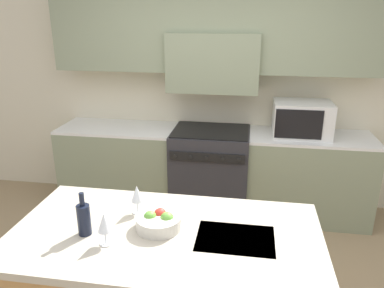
{
  "coord_description": "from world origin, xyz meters",
  "views": [
    {
      "loc": [
        0.41,
        -2.1,
        2.14
      ],
      "look_at": [
        -0.02,
        0.58,
        1.19
      ],
      "focal_mm": 35.0,
      "sensor_mm": 36.0,
      "label": 1
    }
  ],
  "objects_px": {
    "wine_glass_far": "(137,194)",
    "fruit_bowl": "(159,221)",
    "range_stove": "(210,171)",
    "wine_bottle": "(84,219)",
    "wine_glass_near": "(104,224)",
    "microwave": "(302,119)"
  },
  "relations": [
    {
      "from": "microwave",
      "to": "wine_glass_far",
      "type": "height_order",
      "value": "microwave"
    },
    {
      "from": "range_stove",
      "to": "wine_glass_near",
      "type": "bearing_deg",
      "value": -98.96
    },
    {
      "from": "wine_bottle",
      "to": "fruit_bowl",
      "type": "xyz_separation_m",
      "value": [
        0.4,
        0.13,
        -0.05
      ]
    },
    {
      "from": "wine_glass_near",
      "to": "fruit_bowl",
      "type": "relative_size",
      "value": 0.7
    },
    {
      "from": "wine_glass_far",
      "to": "fruit_bowl",
      "type": "distance_m",
      "value": 0.25
    },
    {
      "from": "fruit_bowl",
      "to": "wine_glass_far",
      "type": "bearing_deg",
      "value": 139.23
    },
    {
      "from": "range_stove",
      "to": "wine_glass_near",
      "type": "relative_size",
      "value": 5.01
    },
    {
      "from": "wine_glass_near",
      "to": "fruit_bowl",
      "type": "height_order",
      "value": "wine_glass_near"
    },
    {
      "from": "wine_bottle",
      "to": "wine_glass_near",
      "type": "distance_m",
      "value": 0.18
    },
    {
      "from": "range_stove",
      "to": "wine_glass_far",
      "type": "xyz_separation_m",
      "value": [
        -0.27,
        -1.79,
        0.59
      ]
    },
    {
      "from": "range_stove",
      "to": "wine_glass_near",
      "type": "xyz_separation_m",
      "value": [
        -0.34,
        -2.15,
        0.59
      ]
    },
    {
      "from": "wine_glass_far",
      "to": "fruit_bowl",
      "type": "xyz_separation_m",
      "value": [
        0.18,
        -0.15,
        -0.08
      ]
    },
    {
      "from": "wine_bottle",
      "to": "fruit_bowl",
      "type": "relative_size",
      "value": 0.97
    },
    {
      "from": "microwave",
      "to": "wine_glass_far",
      "type": "relative_size",
      "value": 3.06
    },
    {
      "from": "range_stove",
      "to": "fruit_bowl",
      "type": "bearing_deg",
      "value": -92.65
    },
    {
      "from": "microwave",
      "to": "wine_bottle",
      "type": "distance_m",
      "value": 2.54
    },
    {
      "from": "microwave",
      "to": "wine_bottle",
      "type": "bearing_deg",
      "value": -124.31
    },
    {
      "from": "microwave",
      "to": "wine_bottle",
      "type": "height_order",
      "value": "microwave"
    },
    {
      "from": "wine_glass_near",
      "to": "wine_glass_far",
      "type": "relative_size",
      "value": 1.0
    },
    {
      "from": "range_stove",
      "to": "wine_bottle",
      "type": "distance_m",
      "value": 2.21
    },
    {
      "from": "wine_bottle",
      "to": "wine_glass_far",
      "type": "height_order",
      "value": "wine_bottle"
    },
    {
      "from": "range_stove",
      "to": "fruit_bowl",
      "type": "xyz_separation_m",
      "value": [
        -0.09,
        -1.95,
        0.51
      ]
    }
  ]
}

